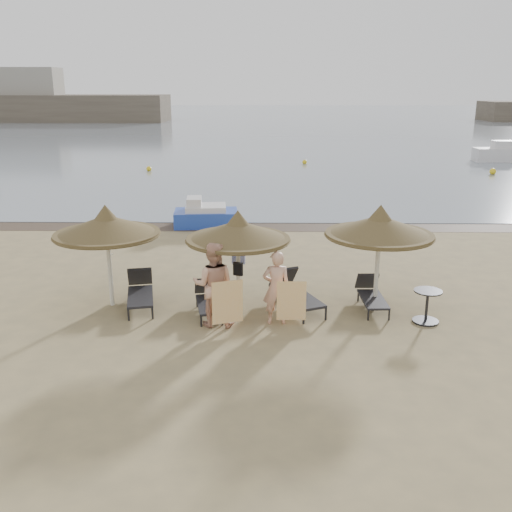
{
  "coord_description": "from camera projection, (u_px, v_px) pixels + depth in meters",
  "views": [
    {
      "loc": [
        0.35,
        -12.99,
        5.51
      ],
      "look_at": [
        0.14,
        1.2,
        1.24
      ],
      "focal_mm": 40.0,
      "sensor_mm": 36.0,
      "label": 1
    }
  ],
  "objects": [
    {
      "name": "palapa_left",
      "position": [
        106.0,
        226.0,
        14.26
      ],
      "size": [
        2.69,
        2.69,
        2.66
      ],
      "rotation": [
        0.0,
        0.0,
        -0.41
      ],
      "color": "beige",
      "rests_on": "ground"
    },
    {
      "name": "side_table",
      "position": [
        427.0,
        307.0,
        13.69
      ],
      "size": [
        0.67,
        0.67,
        0.81
      ],
      "rotation": [
        0.0,
        0.0,
        0.37
      ],
      "color": "black",
      "rests_on": "ground"
    },
    {
      "name": "palapa_right",
      "position": [
        380.0,
        226.0,
        14.08
      ],
      "size": [
        2.72,
        2.72,
        2.7
      ],
      "rotation": [
        0.0,
        0.0,
        -0.3
      ],
      "color": "beige",
      "rests_on": "ground"
    },
    {
      "name": "buoy_mid",
      "position": [
        305.0,
        162.0,
        41.02
      ],
      "size": [
        0.33,
        0.33,
        0.33
      ],
      "primitive_type": "sphere",
      "color": "yellow",
      "rests_on": "ground"
    },
    {
      "name": "towel_right",
      "position": [
        291.0,
        301.0,
        13.31
      ],
      "size": [
        0.69,
        0.02,
        0.96
      ],
      "rotation": [
        0.0,
        0.0,
        0.0
      ],
      "color": "orange",
      "rests_on": "ground"
    },
    {
      "name": "lounger_near_right",
      "position": [
        295.0,
        292.0,
        14.64
      ],
      "size": [
        1.42,
        2.12,
        0.91
      ],
      "rotation": [
        0.0,
        0.0,
        0.41
      ],
      "color": "black",
      "rests_on": "ground"
    },
    {
      "name": "buoy_right",
      "position": [
        493.0,
        172.0,
        36.27
      ],
      "size": [
        0.41,
        0.41,
        0.41
      ],
      "primitive_type": "sphere",
      "color": "yellow",
      "rests_on": "ground"
    },
    {
      "name": "bag_dark",
      "position": [
        238.0,
        269.0,
        14.1
      ],
      "size": [
        0.25,
        0.16,
        0.34
      ],
      "rotation": [
        0.0,
        0.0,
        -0.38
      ],
      "color": "black",
      "rests_on": "ground"
    },
    {
      "name": "wet_sand_strip",
      "position": [
        256.0,
        227.0,
        23.03
      ],
      "size": [
        200.0,
        1.6,
        0.01
      ],
      "primitive_type": "cube",
      "color": "#483829",
      "rests_on": "ground"
    },
    {
      "name": "person_left",
      "position": [
        213.0,
        278.0,
        13.31
      ],
      "size": [
        1.12,
        0.76,
        2.36
      ],
      "primitive_type": "imported",
      "rotation": [
        0.0,
        0.0,
        3.09
      ],
      "color": "#D9A285",
      "rests_on": "ground"
    },
    {
      "name": "towel_left",
      "position": [
        227.0,
        302.0,
        13.1
      ],
      "size": [
        0.7,
        0.26,
        1.03
      ],
      "rotation": [
        0.0,
        0.0,
        0.34
      ],
      "color": "orange",
      "rests_on": "ground"
    },
    {
      "name": "bag_patterned",
      "position": [
        239.0,
        256.0,
        14.35
      ],
      "size": [
        0.34,
        0.15,
        0.42
      ],
      "rotation": [
        0.0,
        0.0,
        -0.14
      ],
      "color": "white",
      "rests_on": "ground"
    },
    {
      "name": "buoy_left",
      "position": [
        149.0,
        169.0,
        37.65
      ],
      "size": [
        0.35,
        0.35,
        0.35
      ],
      "primitive_type": "sphere",
      "color": "yellow",
      "rests_on": "ground"
    },
    {
      "name": "lounger_far_right",
      "position": [
        371.0,
        294.0,
        14.67
      ],
      "size": [
        0.62,
        1.72,
        0.76
      ],
      "rotation": [
        0.0,
        0.0,
        0.04
      ],
      "color": "black",
      "rests_on": "ground"
    },
    {
      "name": "ground",
      "position": [
        250.0,
        318.0,
        14.03
      ],
      "size": [
        160.0,
        160.0,
        0.0
      ],
      "primitive_type": "plane",
      "color": "#998557",
      "rests_on": "ground"
    },
    {
      "name": "pedal_boat",
      "position": [
        205.0,
        215.0,
        23.07
      ],
      "size": [
        2.64,
        1.69,
        1.18
      ],
      "rotation": [
        0.0,
        0.0,
        0.08
      ],
      "color": "#2242AF",
      "rests_on": "ground"
    },
    {
      "name": "far_shore",
      "position": [
        100.0,
        102.0,
        88.06
      ],
      "size": [
        150.0,
        54.8,
        12.0
      ],
      "color": "brown",
      "rests_on": "ground"
    },
    {
      "name": "lounger_near_left",
      "position": [
        208.0,
        299.0,
        14.33
      ],
      "size": [
        0.86,
        1.76,
        0.75
      ],
      "rotation": [
        0.0,
        0.0,
        0.19
      ],
      "color": "black",
      "rests_on": "ground"
    },
    {
      "name": "palapa_center",
      "position": [
        238.0,
        231.0,
        13.98
      ],
      "size": [
        2.61,
        2.61,
        2.59
      ],
      "rotation": [
        0.0,
        0.0,
        -0.05
      ],
      "color": "beige",
      "rests_on": "ground"
    },
    {
      "name": "person_right",
      "position": [
        276.0,
        282.0,
        13.44
      ],
      "size": [
        0.99,
        0.68,
        2.09
      ],
      "primitive_type": "imported",
      "rotation": [
        0.0,
        0.0,
        3.19
      ],
      "color": "#D9A285",
      "rests_on": "ground"
    },
    {
      "name": "lounger_far_left",
      "position": [
        140.0,
        291.0,
        14.78
      ],
      "size": [
        1.0,
        1.99,
        0.85
      ],
      "rotation": [
        0.0,
        0.0,
        0.2
      ],
      "color": "black",
      "rests_on": "ground"
    },
    {
      "name": "sea",
      "position": [
        263.0,
        121.0,
        90.61
      ],
      "size": [
        200.0,
        140.0,
        0.03
      ],
      "primitive_type": "cube",
      "color": "slate",
      "rests_on": "ground"
    }
  ]
}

